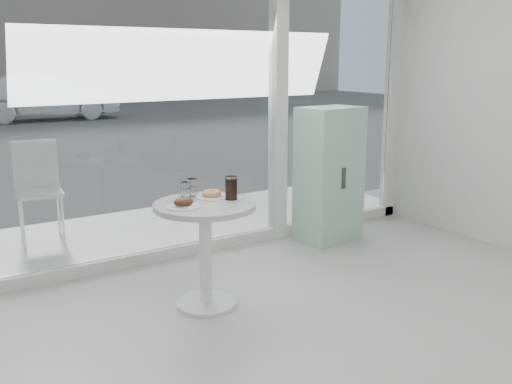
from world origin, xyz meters
TOP-DOWN VIEW (x-y plane):
  - storefront at (0.07, 3.00)m, footprint 5.00×0.14m
  - main_table at (-0.50, 1.90)m, footprint 0.72×0.72m
  - patio_deck at (0.00, 3.80)m, footprint 5.60×1.60m
  - mint_cabinet at (1.27, 2.64)m, footprint 0.65×0.47m
  - patio_chair at (-1.16, 4.03)m, footprint 0.46×0.46m
  - car_silver at (1.68, 15.95)m, footprint 4.12×1.51m
  - plate_fritter at (-0.68, 1.87)m, footprint 0.23×0.23m
  - plate_donut at (-0.38, 2.01)m, footprint 0.24×0.24m
  - water_tumbler_a at (-0.53, 2.13)m, footprint 0.07×0.07m
  - water_tumbler_b at (-0.47, 2.14)m, footprint 0.08×0.08m
  - cola_glass at (-0.29, 1.89)m, footprint 0.09×0.09m

SIDE VIEW (x-z plane):
  - patio_deck at x=0.00m, z-range 0.00..0.05m
  - main_table at x=-0.50m, z-range 0.17..0.94m
  - patio_chair at x=-1.16m, z-range 0.11..1.06m
  - mint_cabinet at x=1.27m, z-range 0.00..1.31m
  - car_silver at x=1.68m, z-range 0.00..1.35m
  - plate_donut at x=-0.38m, z-range 0.76..0.82m
  - plate_fritter at x=-0.68m, z-range 0.76..0.83m
  - water_tumbler_a at x=-0.53m, z-range 0.76..0.88m
  - water_tumbler_b at x=-0.47m, z-range 0.76..0.89m
  - cola_glass at x=-0.29m, z-range 0.77..0.94m
  - storefront at x=0.07m, z-range 0.21..3.21m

